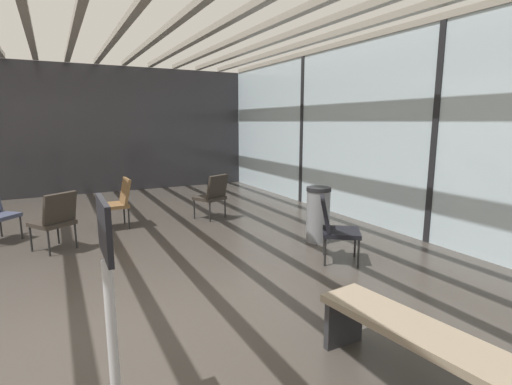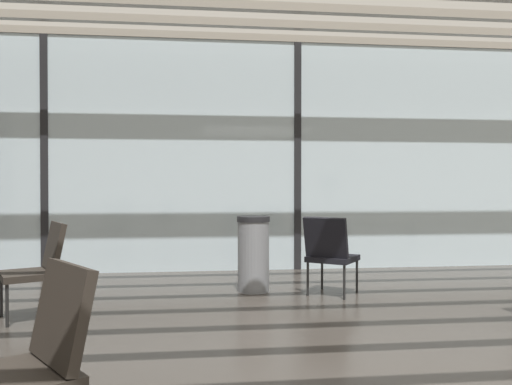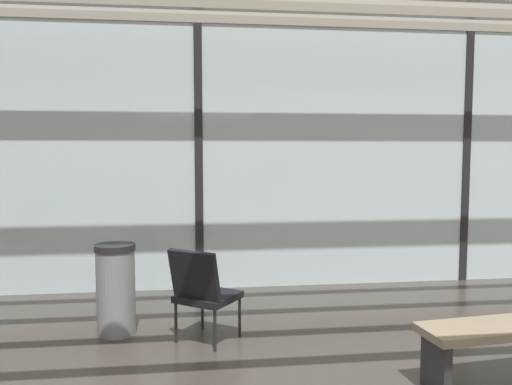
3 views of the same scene
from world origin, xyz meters
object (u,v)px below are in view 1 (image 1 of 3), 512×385
trash_bin (318,214)px  waiting_bench (417,342)px  lounge_chair_0 (55,218)px  lounge_chair_4 (213,194)px  lounge_chair_1 (118,200)px  info_sign (112,330)px  lounge_chair_3 (335,225)px

trash_bin → waiting_bench: bearing=-25.1°
lounge_chair_0 → lounge_chair_4: size_ratio=1.00×
lounge_chair_0 → waiting_bench: (4.47, 2.16, -0.13)m
waiting_bench → lounge_chair_1: bearing=-174.1°
lounge_chair_0 → waiting_bench: 4.97m
info_sign → lounge_chair_4: bearing=152.5°
lounge_chair_4 → waiting_bench: lounge_chair_4 is taller
waiting_bench → info_sign: size_ratio=1.07×
lounge_chair_3 → info_sign: size_ratio=0.60×
lounge_chair_1 → lounge_chair_0: bearing=-48.9°
lounge_chair_1 → lounge_chair_4: (0.21, 1.69, 0.00)m
lounge_chair_0 → lounge_chair_4: 2.78m
lounge_chair_3 → trash_bin: lounge_chair_3 is taller
trash_bin → info_sign: size_ratio=0.60×
lounge_chair_0 → lounge_chair_1: (-0.93, 0.99, 0.00)m
lounge_chair_0 → trash_bin: lounge_chair_0 is taller
lounge_chair_3 → waiting_bench: lounge_chair_3 is taller
waiting_bench → trash_bin: 3.42m
lounge_chair_0 → trash_bin: 3.87m
lounge_chair_0 → info_sign: info_sign is taller
lounge_chair_4 → lounge_chair_3: bearing=76.7°
lounge_chair_4 → lounge_chair_0: bearing=-10.1°
lounge_chair_3 → lounge_chair_4: 2.96m
info_sign → lounge_chair_1: bearing=171.5°
lounge_chair_1 → info_sign: 4.92m
trash_bin → info_sign: info_sign is taller
lounge_chair_1 → info_sign: size_ratio=0.60×
lounge_chair_0 → trash_bin: (1.37, 3.61, -0.06)m
lounge_chair_1 → info_sign: (4.86, -0.73, 0.18)m
lounge_chair_4 → waiting_bench: (5.18, -0.52, -0.13)m
lounge_chair_3 → info_sign: (1.75, -3.02, 0.18)m
lounge_chair_4 → trash_bin: size_ratio=1.01×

